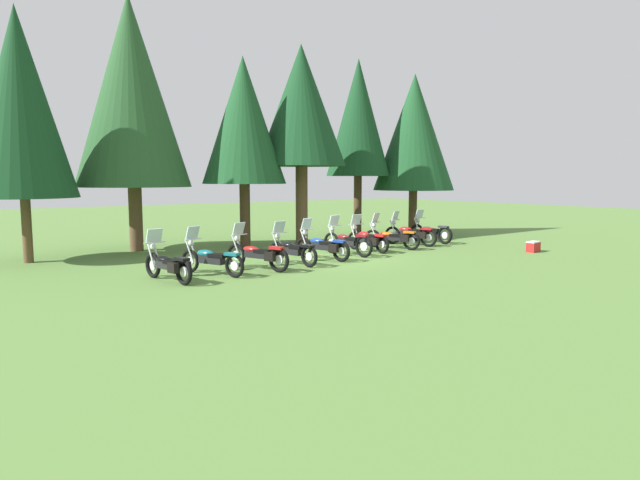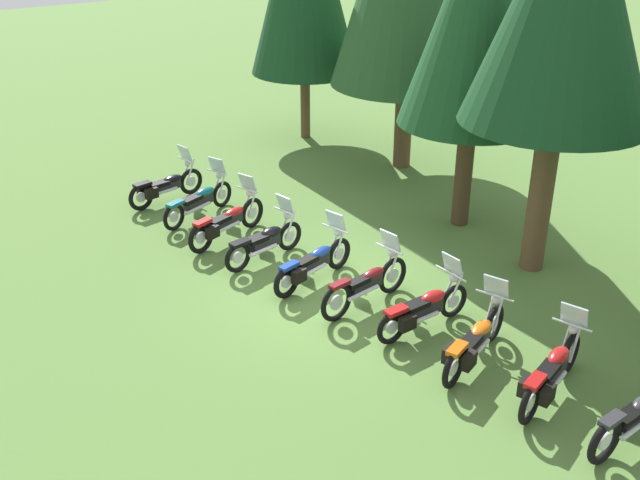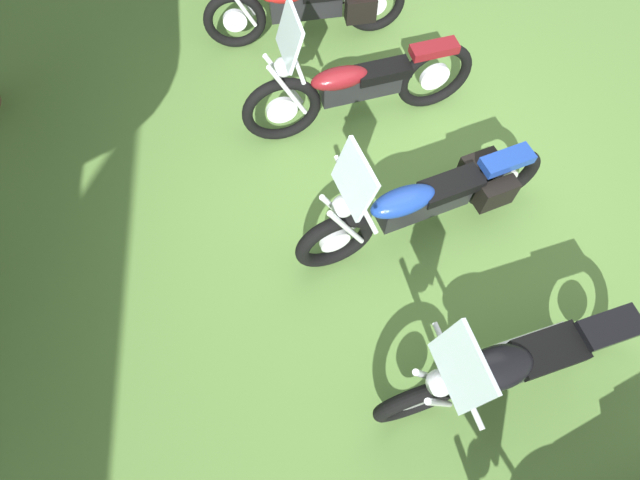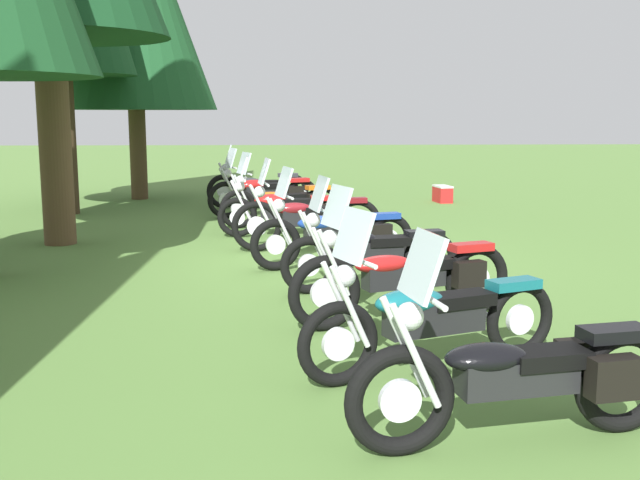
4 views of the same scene
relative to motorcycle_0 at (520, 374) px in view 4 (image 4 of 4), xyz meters
The scene contains 12 objects.
ground_plane 6.22m from the motorcycle_0, ahead, with size 80.00×80.00×0.00m, color #547A38.
motorcycle_0 is the anchor object (origin of this frame).
motorcycle_1 1.37m from the motorcycle_0, 12.83° to the left, with size 1.03×2.22×1.34m.
motorcycle_2 2.82m from the motorcycle_0, ahead, with size 1.02×2.31×1.38m.
motorcycle_3 4.19m from the motorcycle_0, ahead, with size 0.72×2.12×1.34m.
motorcycle_4 5.62m from the motorcycle_0, ahead, with size 0.91×2.24×1.36m.
motorcycle_5 6.98m from the motorcycle_0, ahead, with size 0.68×2.29×1.39m.
motorcycle_6 8.28m from the motorcycle_0, 10.03° to the left, with size 0.76×2.19×1.34m.
motorcycle_7 9.53m from the motorcycle_0, ahead, with size 1.08×2.22×1.36m.
motorcycle_8 10.90m from the motorcycle_0, ahead, with size 0.99×2.23×1.37m.
motorcycle_9 12.29m from the motorcycle_0, ahead, with size 0.72×2.22×1.38m.
picnic_cooler 13.17m from the motorcycle_0, ahead, with size 0.63×0.39×0.39m.
Camera 4 is at (-10.54, 0.50, 2.03)m, focal length 42.59 mm.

